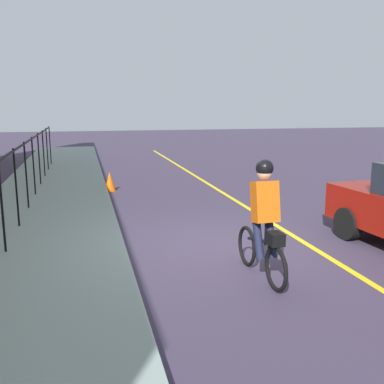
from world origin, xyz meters
name	(u,v)px	position (x,y,z in m)	size (l,w,h in m)	color
ground_plane	(222,246)	(0.00, 0.00, 0.00)	(80.00, 80.00, 0.00)	#3A3145
lane_line_centre	(299,239)	(0.00, -1.60, 0.00)	(36.00, 0.12, 0.01)	yellow
sidewalk	(30,257)	(0.00, 3.40, 0.07)	(40.00, 3.20, 0.15)	gray
iron_fence	(8,176)	(1.00, 3.80, 1.32)	(21.95, 0.04, 1.60)	black
cyclist_lead	(264,221)	(-1.67, -0.10, 0.91)	(1.71, 0.37, 1.83)	black
traffic_cone_near	(110,181)	(5.99, 1.69, 0.30)	(0.36, 0.36, 0.59)	#E65907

